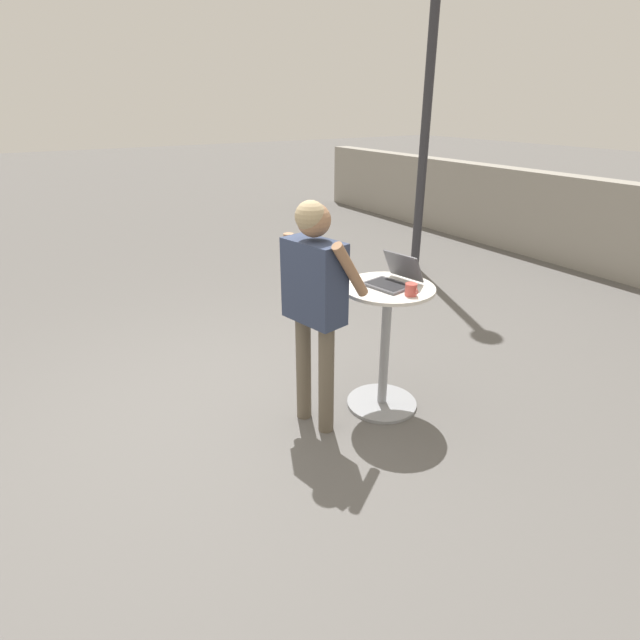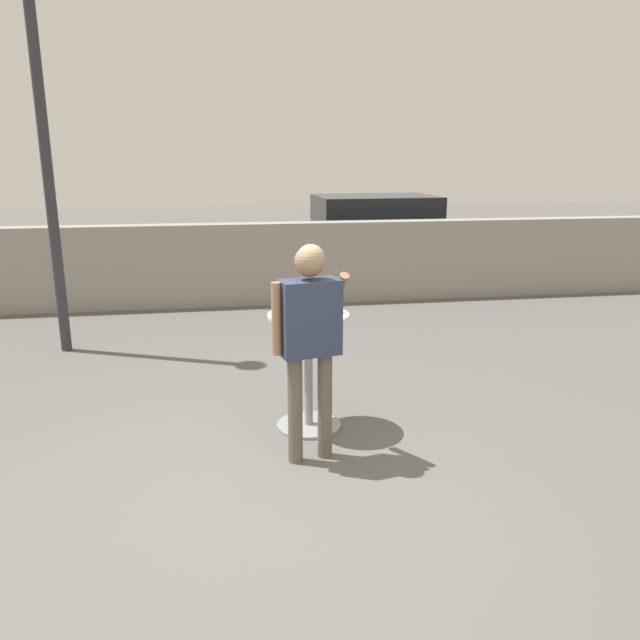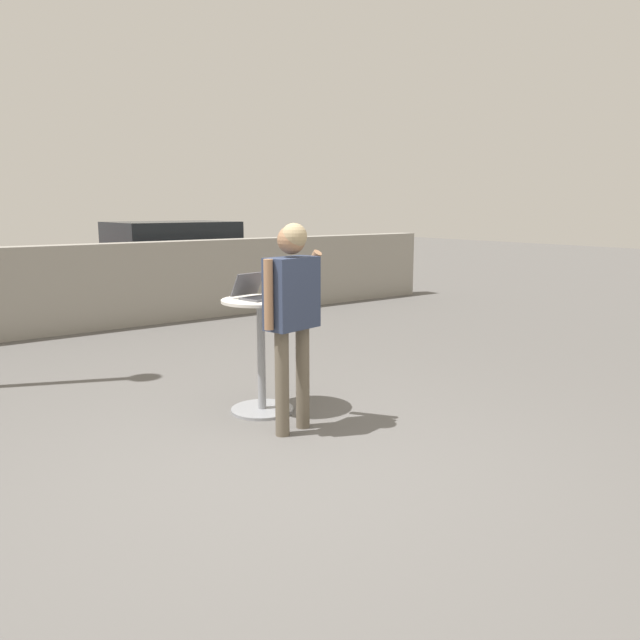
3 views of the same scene
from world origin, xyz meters
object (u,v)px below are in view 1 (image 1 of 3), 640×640
street_lamp (435,13)px  cafe_table (385,339)px  coffee_mug (411,290)px  standing_person (314,291)px  laptop (393,278)px

street_lamp → cafe_table: bearing=-45.7°
coffee_mug → standing_person: size_ratio=0.07×
street_lamp → laptop: bearing=-45.3°
standing_person → street_lamp: street_lamp is taller
laptop → standing_person: standing_person is taller
standing_person → street_lamp: (-2.46, 3.17, 2.11)m
cafe_table → laptop: bearing=102.6°
coffee_mug → street_lamp: size_ratio=0.02×
coffee_mug → standing_person: 0.66m
cafe_table → street_lamp: (-2.53, 2.60, 2.59)m
laptop → coffee_mug: size_ratio=3.44×
standing_person → coffee_mug: bearing=63.2°
coffee_mug → street_lamp: 4.34m
street_lamp → standing_person: bearing=-52.2°
laptop → cafe_table: bearing=-77.4°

